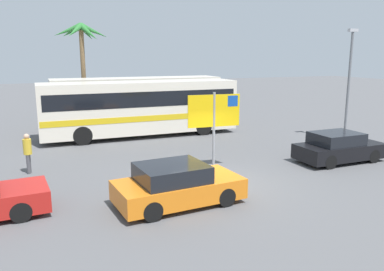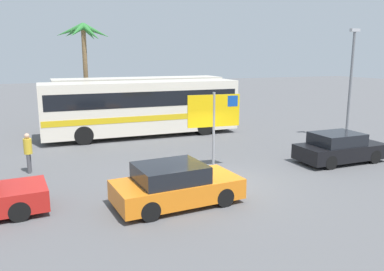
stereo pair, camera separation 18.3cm
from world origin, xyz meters
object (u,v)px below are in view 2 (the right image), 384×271
(bus_rear_coach, at_px, (140,98))
(car_orange, at_px, (175,185))
(ferry_sign, at_px, (215,114))
(pedestrian_crossing_lot, at_px, (28,150))
(car_black, at_px, (339,148))
(bus_front_coach, at_px, (142,106))

(bus_rear_coach, height_order, car_orange, bus_rear_coach)
(ferry_sign, distance_m, pedestrian_crossing_lot, 7.60)
(ferry_sign, xyz_separation_m, car_orange, (-2.76, -3.03, -1.69))
(pedestrian_crossing_lot, bearing_deg, car_black, -3.28)
(bus_rear_coach, xyz_separation_m, car_black, (5.80, -12.66, -1.15))
(bus_front_coach, relative_size, car_black, 2.84)
(bus_front_coach, height_order, bus_rear_coach, same)
(bus_front_coach, relative_size, ferry_sign, 3.50)
(ferry_sign, bearing_deg, bus_front_coach, 102.07)
(bus_front_coach, relative_size, bus_rear_coach, 1.00)
(bus_front_coach, xyz_separation_m, ferry_sign, (1.03, -7.79, 0.54))
(bus_rear_coach, relative_size, ferry_sign, 3.50)
(ferry_sign, xyz_separation_m, car_black, (5.59, -1.00, -1.69))
(ferry_sign, height_order, pedestrian_crossing_lot, ferry_sign)
(car_black, bearing_deg, pedestrian_crossing_lot, 164.80)
(bus_rear_coach, height_order, car_black, bus_rear_coach)
(bus_front_coach, bearing_deg, car_black, -52.96)
(pedestrian_crossing_lot, bearing_deg, bus_front_coach, 53.33)
(bus_rear_coach, height_order, pedestrian_crossing_lot, bus_rear_coach)
(bus_front_coach, distance_m, pedestrian_crossing_lot, 8.23)
(ferry_sign, bearing_deg, pedestrian_crossing_lot, 166.53)
(bus_rear_coach, distance_m, ferry_sign, 11.67)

